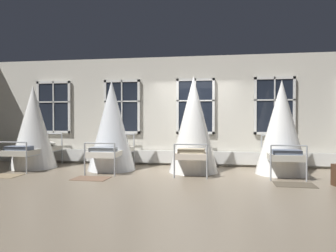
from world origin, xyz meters
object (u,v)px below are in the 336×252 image
object	(u,v)px
cot_third	(193,126)
cot_fourth	(281,129)
cot_first	(33,128)
cot_second	(112,127)

from	to	relation	value
cot_third	cot_fourth	world-z (taller)	cot_third
cot_first	cot_third	world-z (taller)	cot_third
cot_second	cot_third	world-z (taller)	cot_third
cot_first	cot_third	bearing A→B (deg)	-90.95
cot_first	cot_fourth	size ratio (longest dim) A/B	0.99
cot_first	cot_second	world-z (taller)	cot_second
cot_second	cot_fourth	bearing A→B (deg)	-90.68
cot_fourth	cot_third	bearing A→B (deg)	92.61
cot_first	cot_third	size ratio (longest dim) A/B	0.94
cot_fourth	cot_second	bearing A→B (deg)	91.79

